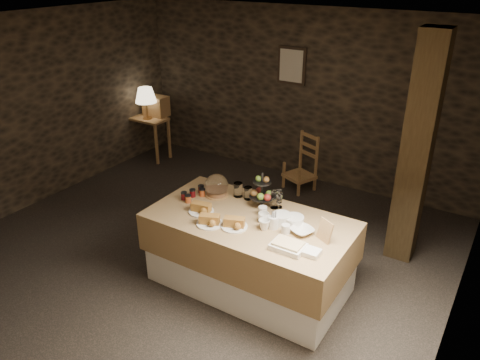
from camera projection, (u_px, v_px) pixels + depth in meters
The scene contains 28 objects.
ground_plane at pixel (206, 247), 5.70m from camera, with size 5.50×5.00×0.01m, color black.
room_shell at pixel (201, 125), 5.03m from camera, with size 5.52×5.02×2.60m.
buffet_table at pixel (250, 247), 4.86m from camera, with size 2.06×1.10×0.82m.
console_table at pixel (148, 125), 8.02m from camera, with size 0.68×0.39×0.73m.
table_lamp at pixel (146, 95), 7.73m from camera, with size 0.36×0.36×0.53m.
wine_rack at pixel (156, 106), 8.01m from camera, with size 0.42×0.26×0.34m, color olive.
chair at pixel (302, 165), 7.02m from camera, with size 0.52×0.51×0.67m.
timber_column at pixel (417, 152), 5.03m from camera, with size 0.30×0.30×2.60m, color black.
framed_picture at pixel (292, 66), 6.91m from camera, with size 0.45×0.04×0.55m.
plate_stack_a at pixel (281, 218), 4.61m from camera, with size 0.19×0.19×0.10m, color white.
plate_stack_b at pixel (294, 220), 4.59m from camera, with size 0.20×0.20×0.09m, color white.
cutlery_holder at pixel (274, 222), 4.52m from camera, with size 0.10×0.10×0.12m, color white.
cup_a at pixel (264, 217), 4.63m from camera, with size 0.12×0.12×0.09m, color white.
cup_b at pixel (264, 224), 4.50m from camera, with size 0.11×0.11×0.10m, color white.
mug_c at pixel (263, 211), 4.75m from camera, with size 0.09×0.09×0.10m, color white.
mug_d at pixel (286, 229), 4.44m from camera, with size 0.08×0.08×0.09m, color white.
bowl at pixel (302, 231), 4.45m from camera, with size 0.21×0.21×0.05m, color white.
cake_dome at pixel (217, 187), 5.13m from camera, with size 0.26×0.26×0.26m.
fruit_stand at pixel (262, 193), 4.89m from camera, with size 0.27×0.27×0.38m.
bread_platter_left at pixel (201, 209), 4.81m from camera, with size 0.26×0.26×0.11m.
bread_platter_center at pixel (210, 221), 4.59m from camera, with size 0.26×0.26×0.11m.
bread_platter_right at pixel (234, 224), 4.54m from camera, with size 0.26×0.26×0.11m.
jam_jars at pixel (194, 194), 5.11m from camera, with size 0.18×0.32×0.07m.
tart_dish at pixel (288, 246), 4.20m from camera, with size 0.30×0.22×0.07m.
square_dish at pixel (312, 253), 4.12m from camera, with size 0.14×0.14×0.04m, color white.
menu_frame at pixel (325, 232), 4.31m from camera, with size 0.17×0.02×0.22m, color olive.
storage_jar_a at pixel (238, 190), 5.11m from camera, with size 0.10×0.10×0.16m, color white.
storage_jar_b at pixel (248, 193), 5.06m from camera, with size 0.09×0.09×0.14m, color white.
Camera 1 is at (2.91, -3.84, 3.19)m, focal length 35.00 mm.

